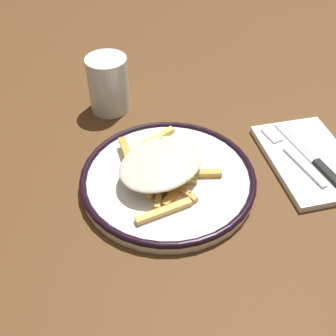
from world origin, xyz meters
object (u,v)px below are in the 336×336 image
plate (168,179)px  water_glass (108,84)px  fries_heap (162,165)px  napkin (309,160)px  fork (293,155)px  knife (317,162)px

plate → water_glass: (-0.05, 0.26, 0.05)m
fries_heap → water_glass: water_glass is taller
napkin → fork: 0.03m
plate → fork: (0.23, -0.01, 0.00)m
napkin → water_glass: (-0.31, 0.28, 0.05)m
fork → knife: (0.03, -0.03, 0.00)m
napkin → water_glass: size_ratio=1.90×
fork → napkin: bearing=-22.3°
fork → fries_heap: bearing=175.5°
napkin → water_glass: bearing=137.8°
water_glass → napkin: bearing=-42.2°
plate → knife: plate is taller
napkin → plate: bearing=174.3°
fries_heap → knife: 0.28m
fork → water_glass: (-0.28, 0.27, 0.04)m
knife → water_glass: bearing=136.1°
water_glass → knife: bearing=-43.9°
plate → fries_heap: size_ratio=1.42×
napkin → fries_heap: bearing=173.4°
knife → water_glass: water_glass is taller
fries_heap → knife: (0.27, -0.05, -0.03)m
napkin → fork: size_ratio=1.24×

